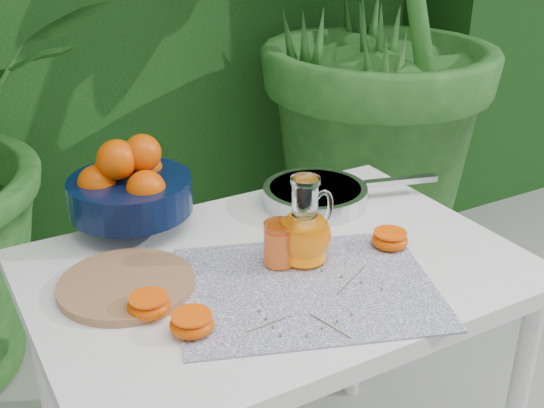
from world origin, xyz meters
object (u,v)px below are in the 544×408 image
cutting_board (127,285)px  saute_pan (317,195)px  white_table (277,297)px  fruit_bowl (129,187)px  juice_pitcher (305,232)px

cutting_board → saute_pan: size_ratio=0.57×
white_table → fruit_bowl: size_ratio=2.97×
fruit_bowl → juice_pitcher: fruit_bowl is taller
fruit_bowl → white_table: bearing=-56.6°
white_table → cutting_board: 0.32m
white_table → fruit_bowl: bearing=123.4°
cutting_board → fruit_bowl: bearing=68.5°
cutting_board → fruit_bowl: fruit_bowl is taller
white_table → cutting_board: cutting_board is taller
fruit_bowl → saute_pan: fruit_bowl is taller
fruit_bowl → juice_pitcher: size_ratio=1.79×
white_table → cutting_board: bearing=168.4°
cutting_board → saute_pan: 0.55m
fruit_bowl → saute_pan: 0.45m
juice_pitcher → fruit_bowl: bearing=128.3°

